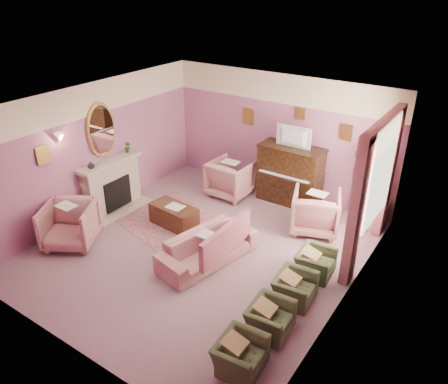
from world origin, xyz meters
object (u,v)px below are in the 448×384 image
Objects in this scene: olive_chair_c at (295,284)px; olive_chair_d at (316,259)px; coffee_table at (174,216)px; floral_armchair_front at (69,223)px; sofa at (208,242)px; olive_chair_a at (240,350)px; piano at (290,175)px; floral_armchair_right at (316,210)px; floral_armchair_left at (231,177)px; television at (292,136)px; olive_chair_b at (270,314)px; side_table at (371,211)px.

olive_chair_d is (0.00, 0.82, 0.00)m from olive_chair_c.
floral_armchair_front reaches higher than coffee_table.
sofa is 2.80× the size of olive_chair_a.
floral_armchair_front is at bearing 170.92° from olive_chair_a.
piano is 1.33m from floral_armchair_right.
television is at bearing 18.77° from floral_armchair_left.
floral_armchair_left is (0.21, 1.82, 0.25)m from coffee_table.
floral_armchair_front is at bearing -124.11° from piano.
floral_armchair_front is (-1.19, -1.65, 0.25)m from coffee_table.
floral_armchair_front is 4.39m from olive_chair_c.
piano is 0.73× the size of sofa.
side_table is (0.28, 3.78, 0.05)m from olive_chair_b.
television reaches higher than floral_armchair_front.
side_table is at bearing 84.52° from olive_chair_c.
olive_chair_c is at bearing -61.93° from piano.
olive_chair_d is at bearing 22.54° from floral_armchair_front.
television reaches higher than floral_armchair_right.
television is (0.00, -0.05, 0.95)m from piano.
floral_armchair_left is 4.41m from olive_chair_b.
olive_chair_c reaches higher than coffee_table.
olive_chair_a is (4.28, -0.68, -0.18)m from floral_armchair_front.
floral_armchair_right reaches higher than olive_chair_a.
olive_chair_d is (1.60, -2.13, -1.30)m from television.
olive_chair_d is at bearing -30.49° from floral_armchair_left.
piano is 1.48× the size of floral_armchair_right.
olive_chair_d is (0.00, 1.64, 0.00)m from olive_chair_b.
sofa reaches higher than olive_chair_a.
olive_chair_b is 0.98× the size of side_table.
olive_chair_c is (1.60, -3.00, -0.35)m from piano.
floral_armchair_left is 3.74m from floral_armchair_front.
floral_armchair_front reaches higher than olive_chair_d.
coffee_table is 3.87m from olive_chair_a.
floral_armchair_right reaches higher than olive_chair_c.
sofa is at bearing -119.75° from floral_armchair_right.
olive_chair_c is (2.88, -2.52, -0.18)m from floral_armchair_left.
olive_chair_b is at bearing -90.00° from olive_chair_c.
floral_armchair_left is 1.39× the size of olive_chair_c.
olive_chair_b is at bearing -94.30° from side_table.
television is 2.97m from olive_chair_d.
television is 1.17× the size of olive_chair_a.
olive_chair_c is 1.00× the size of olive_chair_d.
floral_armchair_left is (-1.28, -0.48, -0.18)m from piano.
coffee_table is 3.09m from olive_chair_d.
sofa is 2.71m from floral_armchair_front.
side_table is (3.16, 0.44, -0.12)m from floral_armchair_left.
olive_chair_b is at bearing 1.82° from floral_armchair_front.
coffee_table is at bearing 167.33° from olive_chair_c.
coffee_table is at bearing -177.67° from olive_chair_d.
sofa is at bearing 153.18° from olive_chair_b.
piano is at bearing 20.75° from floral_armchair_left.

